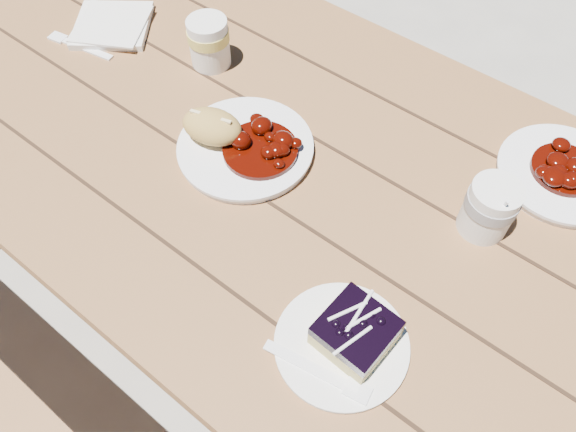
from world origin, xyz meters
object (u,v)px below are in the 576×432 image
Objects in this scene: picnic_table at (270,208)px; coffee_cup at (489,208)px; dessert_plate at (341,345)px; blueberry_cake at (356,332)px; main_plate at (246,149)px; bread_roll at (212,126)px; second_plate at (562,175)px; second_cup at (209,43)px.

picnic_table is 20.72× the size of coffee_cup.
blueberry_cake is at bearing 56.31° from dessert_plate.
bread_roll reaches higher than main_plate.
blueberry_cake is (0.31, -0.19, 0.20)m from picnic_table.
coffee_cup is at bearing 78.92° from dessert_plate.
coffee_cup is (0.06, 0.30, 0.04)m from dessert_plate.
second_plate is (0.11, 0.46, -0.03)m from blueberry_cake.
bread_roll is 0.59× the size of dessert_plate.
picnic_table is at bearing 23.91° from bread_roll.
main_plate is at bearing -148.07° from second_plate.
second_cup is (-0.55, 0.31, 0.01)m from blueberry_cake.
picnic_table is at bearing -26.02° from second_cup.
second_cup is at bearing 153.98° from picnic_table.
second_cup reaches higher than bread_roll.
second_cup reaches higher than second_plate.
second_plate is at bearing 75.87° from dessert_plate.
dessert_plate is at bearing -120.59° from blueberry_cake.
main_plate is 0.39m from dessert_plate.
coffee_cup is 0.19m from second_plate.
blueberry_cake is (0.01, 0.01, 0.03)m from dessert_plate.
main_plate reaches higher than picnic_table.
main_plate and second_plate have the same top height.
dessert_plate is 0.31m from coffee_cup.
second_cup reaches higher than blueberry_cake.
bread_roll is 1.11× the size of coffee_cup.
second_plate is at bearing 12.63° from second_cup.
blueberry_cake reaches higher than second_plate.
second_plate reaches higher than dessert_plate.
main_plate is at bearing 19.98° from bread_roll.
blueberry_cake is 0.47m from second_plate.
bread_roll is at bearing -160.02° from main_plate.
coffee_cup is 0.60m from second_cup.
dessert_plate is 0.49m from second_plate.
second_plate is (0.12, 0.47, 0.00)m from dessert_plate.
blueberry_cake is 1.00× the size of coffee_cup.
bread_roll is at bearing -156.09° from picnic_table.
second_cup is at bearing 133.92° from bread_roll.
main_plate is 2.39× the size of coffee_cup.
second_plate is at bearing 70.75° from coffee_cup.
main_plate is 1.27× the size of dessert_plate.
picnic_table is at bearing -165.72° from coffee_cup.
main_plate is 0.54m from second_plate.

